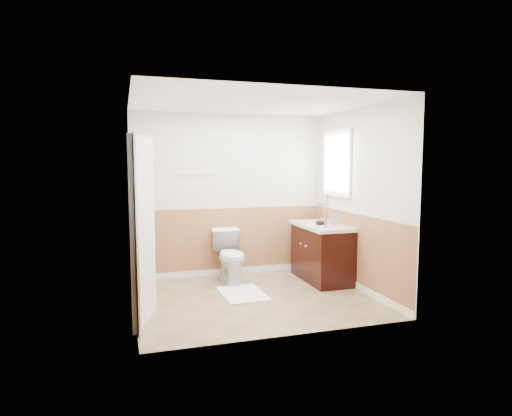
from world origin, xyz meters
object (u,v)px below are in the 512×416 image
object	(u,v)px
soap_dispenser	(334,219)
bath_mat	(243,294)
toilet	(231,256)
vanity_cabinet	(322,254)
lotion_bottle	(326,220)

from	to	relation	value
soap_dispenser	bath_mat	bearing A→B (deg)	-172.02
toilet	vanity_cabinet	bearing A→B (deg)	-15.53
lotion_bottle	vanity_cabinet	bearing A→B (deg)	72.53
lotion_bottle	soap_dispenser	xyz separation A→B (m)	(0.22, 0.18, -0.03)
vanity_cabinet	lotion_bottle	distance (m)	0.65
bath_mat	toilet	bearing A→B (deg)	90.00
bath_mat	lotion_bottle	size ratio (longest dim) A/B	3.64
toilet	lotion_bottle	xyz separation A→B (m)	(1.22, -0.64, 0.58)
bath_mat	soap_dispenser	world-z (taller)	soap_dispenser
bath_mat	lotion_bottle	world-z (taller)	lotion_bottle
toilet	vanity_cabinet	xyz separation A→B (m)	(1.32, -0.33, 0.02)
vanity_cabinet	lotion_bottle	size ratio (longest dim) A/B	5.00
toilet	bath_mat	xyz separation A→B (m)	(0.00, -0.67, -0.37)
toilet	lotion_bottle	world-z (taller)	lotion_bottle
bath_mat	vanity_cabinet	xyz separation A→B (m)	(1.32, 0.34, 0.39)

